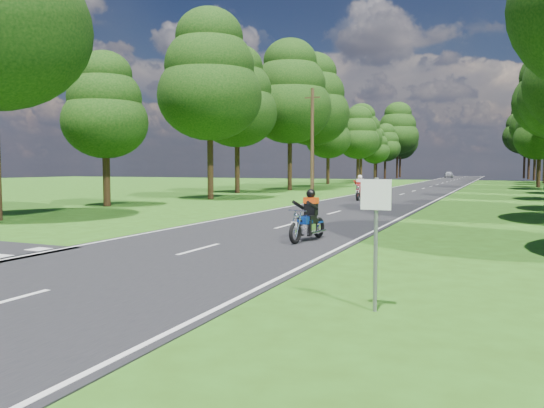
% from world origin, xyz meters
% --- Properties ---
extents(ground, '(160.00, 160.00, 0.00)m').
position_xyz_m(ground, '(0.00, 0.00, 0.00)').
color(ground, '#2A5212').
rests_on(ground, ground).
extents(main_road, '(7.00, 140.00, 0.02)m').
position_xyz_m(main_road, '(0.00, 50.00, 0.01)').
color(main_road, black).
rests_on(main_road, ground).
extents(road_markings, '(7.40, 140.00, 0.01)m').
position_xyz_m(road_markings, '(-0.14, 48.13, 0.02)').
color(road_markings, silver).
rests_on(road_markings, main_road).
extents(treeline, '(40.00, 115.35, 14.78)m').
position_xyz_m(treeline, '(1.43, 60.06, 8.25)').
color(treeline, black).
rests_on(treeline, ground).
extents(telegraph_pole, '(1.20, 0.26, 8.00)m').
position_xyz_m(telegraph_pole, '(-6.00, 28.00, 4.07)').
color(telegraph_pole, '#382616').
rests_on(telegraph_pole, ground).
extents(road_sign, '(0.45, 0.07, 2.00)m').
position_xyz_m(road_sign, '(5.50, -2.01, 1.34)').
color(road_sign, slate).
rests_on(road_sign, ground).
extents(rider_near_blue, '(0.82, 1.86, 1.50)m').
position_xyz_m(rider_near_blue, '(2.06, 4.60, 0.77)').
color(rider_near_blue, navy).
rests_on(rider_near_blue, main_road).
extents(rider_far_red, '(0.86, 2.00, 1.62)m').
position_xyz_m(rider_far_red, '(-1.21, 23.46, 0.83)').
color(rider_far_red, maroon).
rests_on(rider_far_red, main_road).
extents(distant_car, '(2.03, 3.95, 1.29)m').
position_xyz_m(distant_car, '(-2.43, 97.00, 0.66)').
color(distant_car, '#B7BABE').
rests_on(distant_car, main_road).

